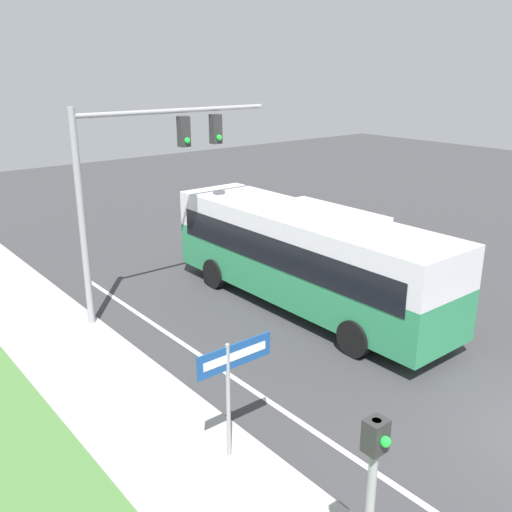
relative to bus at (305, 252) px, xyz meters
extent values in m
cube|color=#2D8956|center=(0.00, 0.01, -0.67)|extent=(2.50, 10.21, 1.44)
cube|color=silver|center=(0.00, 0.01, 0.64)|extent=(2.50, 10.21, 1.18)
cube|color=black|center=(0.00, 0.01, 0.23)|extent=(2.54, 9.40, 0.89)
cube|color=silver|center=(0.00, -0.75, 1.35)|extent=(1.75, 3.57, 0.24)
cylinder|color=black|center=(-1.20, 3.18, -1.32)|extent=(0.28, 1.01, 1.01)
cylinder|color=black|center=(1.20, 3.18, -1.32)|extent=(0.28, 1.01, 1.01)
cylinder|color=black|center=(-1.20, -3.15, -1.32)|extent=(0.28, 1.01, 1.01)
cylinder|color=black|center=(1.20, -3.15, -1.32)|extent=(0.28, 1.01, 1.01)
cylinder|color=#939399|center=(-5.78, 2.93, 1.31)|extent=(0.20, 0.20, 6.26)
cylinder|color=#939399|center=(-2.58, 2.93, 4.18)|extent=(6.40, 0.14, 0.14)
cube|color=#2D2D2D|center=(-2.36, 2.93, 3.56)|extent=(0.32, 0.28, 0.90)
sphere|color=#1ED838|center=(-2.36, 2.75, 3.32)|extent=(0.18, 0.18, 0.18)
cube|color=#2D2D2D|center=(-1.19, 2.93, 3.56)|extent=(0.32, 0.28, 0.90)
sphere|color=#1ED838|center=(-1.19, 2.75, 3.32)|extent=(0.18, 0.18, 0.18)
cube|color=#2D2D2D|center=(-6.80, -8.29, 1.14)|extent=(0.28, 0.24, 0.44)
sphere|color=#1ED838|center=(-6.80, -8.44, 1.14)|extent=(0.14, 0.14, 0.14)
cylinder|color=#939399|center=(-6.23, -4.45, -0.58)|extent=(0.08, 0.08, 2.49)
cube|color=#19478C|center=(-6.07, -4.45, 0.38)|extent=(1.67, 0.03, 0.47)
cube|color=white|center=(-6.07, -4.47, 0.38)|extent=(1.42, 0.01, 0.17)
camera|label=1|loc=(-11.66, -11.95, 5.43)|focal=40.00mm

